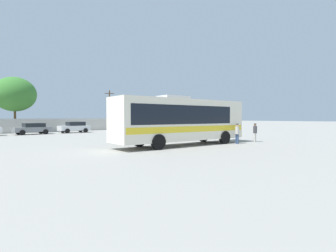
{
  "coord_description": "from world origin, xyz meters",
  "views": [
    {
      "loc": [
        -14.28,
        -13.81,
        2.13
      ],
      "look_at": [
        -0.71,
        -0.12,
        1.51
      ],
      "focal_mm": 28.12,
      "sensor_mm": 36.0,
      "label": 1
    }
  ],
  "objects_px": {
    "utility_pole_near": "(110,109)",
    "parked_car_second_grey": "(33,128)",
    "attendant_by_bus_door": "(237,132)",
    "coach_bus_cream_yellow": "(181,119)",
    "parked_car_third_white": "(75,127)",
    "passenger_waiting_on_apron": "(255,131)",
    "roadside_tree_midleft": "(15,94)"
  },
  "relations": [
    {
      "from": "utility_pole_near",
      "to": "parked_car_second_grey",
      "type": "bearing_deg",
      "value": -153.18
    },
    {
      "from": "attendant_by_bus_door",
      "to": "coach_bus_cream_yellow",
      "type": "bearing_deg",
      "value": 150.34
    },
    {
      "from": "parked_car_second_grey",
      "to": "parked_car_third_white",
      "type": "bearing_deg",
      "value": -2.12
    },
    {
      "from": "parked_car_third_white",
      "to": "passenger_waiting_on_apron",
      "type": "bearing_deg",
      "value": -78.9
    },
    {
      "from": "passenger_waiting_on_apron",
      "to": "utility_pole_near",
      "type": "bearing_deg",
      "value": 79.31
    },
    {
      "from": "passenger_waiting_on_apron",
      "to": "roadside_tree_midleft",
      "type": "distance_m",
      "value": 33.77
    },
    {
      "from": "parked_car_third_white",
      "to": "utility_pole_near",
      "type": "distance_m",
      "value": 14.37
    },
    {
      "from": "coach_bus_cream_yellow",
      "to": "utility_pole_near",
      "type": "bearing_deg",
      "value": 66.99
    },
    {
      "from": "attendant_by_bus_door",
      "to": "parked_car_second_grey",
      "type": "relative_size",
      "value": 0.38
    },
    {
      "from": "coach_bus_cream_yellow",
      "to": "attendant_by_bus_door",
      "type": "height_order",
      "value": "coach_bus_cream_yellow"
    },
    {
      "from": "attendant_by_bus_door",
      "to": "roadside_tree_midleft",
      "type": "height_order",
      "value": "roadside_tree_midleft"
    },
    {
      "from": "attendant_by_bus_door",
      "to": "passenger_waiting_on_apron",
      "type": "relative_size",
      "value": 1.02
    },
    {
      "from": "passenger_waiting_on_apron",
      "to": "parked_car_second_grey",
      "type": "bearing_deg",
      "value": 112.5
    },
    {
      "from": "passenger_waiting_on_apron",
      "to": "parked_car_second_grey",
      "type": "height_order",
      "value": "passenger_waiting_on_apron"
    },
    {
      "from": "attendant_by_bus_door",
      "to": "parked_car_second_grey",
      "type": "height_order",
      "value": "attendant_by_bus_door"
    },
    {
      "from": "utility_pole_near",
      "to": "attendant_by_bus_door",
      "type": "bearing_deg",
      "value": -104.98
    },
    {
      "from": "coach_bus_cream_yellow",
      "to": "attendant_by_bus_door",
      "type": "xyz_separation_m",
      "value": [
        4.17,
        -2.38,
        -1.06
      ]
    },
    {
      "from": "attendant_by_bus_door",
      "to": "utility_pole_near",
      "type": "bearing_deg",
      "value": 75.02
    },
    {
      "from": "parked_car_second_grey",
      "to": "utility_pole_near",
      "type": "height_order",
      "value": "utility_pole_near"
    },
    {
      "from": "parked_car_third_white",
      "to": "roadside_tree_midleft",
      "type": "relative_size",
      "value": 0.53
    },
    {
      "from": "utility_pole_near",
      "to": "roadside_tree_midleft",
      "type": "distance_m",
      "value": 16.89
    },
    {
      "from": "utility_pole_near",
      "to": "parked_car_third_white",
      "type": "bearing_deg",
      "value": -142.32
    },
    {
      "from": "passenger_waiting_on_apron",
      "to": "utility_pole_near",
      "type": "height_order",
      "value": "utility_pole_near"
    },
    {
      "from": "attendant_by_bus_door",
      "to": "passenger_waiting_on_apron",
      "type": "xyz_separation_m",
      "value": [
        2.55,
        -0.26,
        -0.01
      ]
    },
    {
      "from": "coach_bus_cream_yellow",
      "to": "parked_car_second_grey",
      "type": "relative_size",
      "value": 2.64
    },
    {
      "from": "attendant_by_bus_door",
      "to": "utility_pole_near",
      "type": "height_order",
      "value": "utility_pole_near"
    },
    {
      "from": "coach_bus_cream_yellow",
      "to": "roadside_tree_midleft",
      "type": "bearing_deg",
      "value": 97.35
    },
    {
      "from": "parked_car_third_white",
      "to": "utility_pole_near",
      "type": "bearing_deg",
      "value": 37.68
    },
    {
      "from": "parked_car_third_white",
      "to": "utility_pole_near",
      "type": "xyz_separation_m",
      "value": [
        11.11,
        8.58,
        3.06
      ]
    },
    {
      "from": "coach_bus_cream_yellow",
      "to": "roadside_tree_midleft",
      "type": "xyz_separation_m",
      "value": [
        -3.76,
        29.14,
        3.51
      ]
    },
    {
      "from": "coach_bus_cream_yellow",
      "to": "passenger_waiting_on_apron",
      "type": "xyz_separation_m",
      "value": [
        6.72,
        -2.63,
        -1.07
      ]
    },
    {
      "from": "passenger_waiting_on_apron",
      "to": "parked_car_third_white",
      "type": "relative_size",
      "value": 0.38
    }
  ]
}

